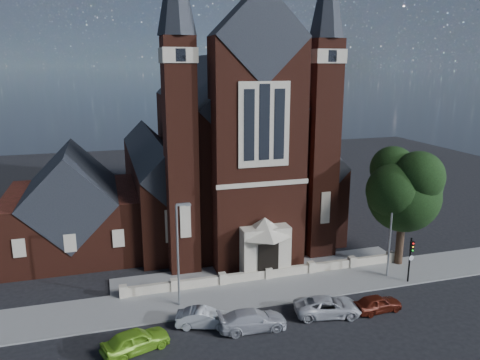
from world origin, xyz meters
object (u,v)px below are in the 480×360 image
object	(u,v)px
street_tree	(407,192)
car_silver_b	(252,320)
car_white_suv	(328,306)
street_lamp_right	(392,226)
traffic_signal	(411,254)
car_silver_a	(204,318)
car_lime_van	(136,340)
car_dark_red	(377,303)
parish_hall	(73,211)
church	(220,152)
street_lamp_left	(179,249)

from	to	relation	value
street_tree	car_silver_b	bearing A→B (deg)	-158.91
car_white_suv	street_lamp_right	bearing A→B (deg)	-50.53
traffic_signal	car_silver_a	world-z (taller)	traffic_signal
street_lamp_right	car_white_suv	bearing A→B (deg)	-151.32
car_lime_van	car_dark_red	xyz separation A→B (m)	(17.49, 0.02, -0.11)
street_tree	parish_hall	bearing A→B (deg)	156.74
car_silver_b	car_lime_van	bearing A→B (deg)	95.00
traffic_signal	car_silver_a	size ratio (longest dim) A/B	1.01
street_lamp_right	traffic_signal	world-z (taller)	street_lamp_right
church	street_lamp_left	distance (m)	20.84
street_lamp_right	street_lamp_left	bearing A→B (deg)	180.00
car_white_suv	traffic_signal	bearing A→B (deg)	-61.87
church	street_lamp_right	world-z (taller)	church
street_tree	car_silver_b	distance (m)	18.55
parish_hall	car_dark_red	xyz separation A→B (m)	(21.91, -18.88, -3.38)
church	traffic_signal	distance (m)	23.94
street_tree	street_lamp_right	xyz separation A→B (m)	(-2.51, -1.71, -2.36)
street_lamp_left	car_dark_red	bearing A→B (deg)	-19.45
street_tree	church	bearing A→B (deg)	126.17
street_tree	traffic_signal	distance (m)	5.70
car_silver_a	car_silver_b	xyz separation A→B (m)	(3.08, -1.26, 0.05)
street_lamp_right	car_lime_van	bearing A→B (deg)	-167.25
parish_hall	car_silver_b	size ratio (longest dim) A/B	2.54
car_silver_a	car_dark_red	world-z (taller)	car_silver_a
street_lamp_left	car_silver_a	distance (m)	5.28
parish_hall	street_tree	bearing A→B (deg)	-23.26
parish_hall	car_silver_b	bearing A→B (deg)	-56.48
car_white_suv	car_dark_red	size ratio (longest dim) A/B	1.32
car_lime_van	car_silver_b	bearing A→B (deg)	-106.40
street_tree	car_dark_red	bearing A→B (deg)	-135.42
church	parish_hall	size ratio (longest dim) A/B	2.86
street_lamp_right	car_lime_van	distance (m)	22.55
traffic_signal	car_dark_red	world-z (taller)	traffic_signal
street_lamp_left	traffic_signal	distance (m)	19.08
car_silver_b	parish_hall	bearing A→B (deg)	36.15
street_lamp_left	traffic_signal	xyz separation A→B (m)	(18.91, -1.57, -2.02)
street_lamp_left	car_silver_b	distance (m)	7.34
street_lamp_left	car_white_suv	world-z (taller)	street_lamp_left
street_tree	street_lamp_right	bearing A→B (deg)	-145.74
traffic_signal	car_lime_van	bearing A→B (deg)	-171.62
parish_hall	car_silver_b	distance (m)	22.53
street_lamp_left	car_silver_b	xyz separation A→B (m)	(4.21, -4.58, -3.90)
parish_hall	church	bearing A→B (deg)	17.16
street_tree	street_lamp_right	distance (m)	3.84
church	car_white_suv	xyz separation A→B (m)	(2.17, -23.27, -7.50)
street_lamp_left	street_lamp_right	size ratio (longest dim) A/B	1.00
car_lime_van	car_silver_a	world-z (taller)	car_lime_van
car_silver_b	car_white_suv	size ratio (longest dim) A/B	0.98
street_lamp_right	car_silver_b	bearing A→B (deg)	-161.64
street_lamp_left	church	bearing A→B (deg)	67.34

